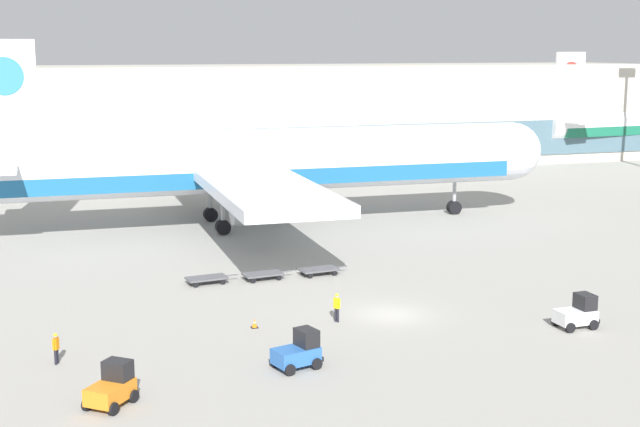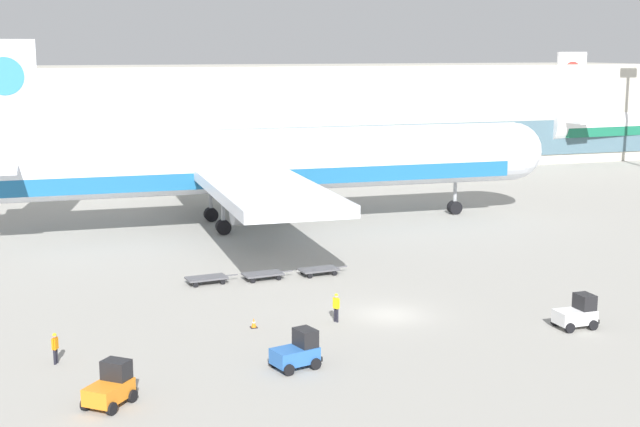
# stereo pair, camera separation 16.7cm
# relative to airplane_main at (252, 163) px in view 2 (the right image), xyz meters

# --- Properties ---
(ground_plane) EXTENTS (400.00, 400.00, 0.00)m
(ground_plane) POSITION_rel_airplane_main_xyz_m (1.25, -30.24, -5.84)
(ground_plane) COLOR #9E9B93
(terminal_building) EXTENTS (90.00, 18.20, 14.00)m
(terminal_building) POSITION_rel_airplane_main_xyz_m (23.04, 39.05, 1.15)
(terminal_building) COLOR #BCB7A8
(terminal_building) RESTS_ON ground_plane
(airplane_main) EXTENTS (58.09, 48.20, 17.00)m
(airplane_main) POSITION_rel_airplane_main_xyz_m (0.00, 0.00, 0.00)
(airplane_main) COLOR silver
(airplane_main) RESTS_ON ground_plane
(baggage_tug_foreground) EXTENTS (2.72, 2.16, 2.00)m
(baggage_tug_foreground) POSITION_rel_airplane_main_xyz_m (-6.92, -37.30, -4.96)
(baggage_tug_foreground) COLOR #2D66B7
(baggage_tug_foreground) RESTS_ON ground_plane
(baggage_tug_mid) EXTENTS (2.68, 2.78, 2.00)m
(baggage_tug_mid) POSITION_rel_airplane_main_xyz_m (-16.51, -39.26, -4.96)
(baggage_tug_mid) COLOR orange
(baggage_tug_mid) RESTS_ON ground_plane
(baggage_tug_far) EXTENTS (2.49, 1.69, 2.00)m
(baggage_tug_far) POSITION_rel_airplane_main_xyz_m (10.69, -36.04, -4.96)
(baggage_tug_far) COLOR silver
(baggage_tug_far) RESTS_ON ground_plane
(baggage_dolly_lead) EXTENTS (3.76, 1.78, 0.48)m
(baggage_dolly_lead) POSITION_rel_airplane_main_xyz_m (-8.13, -19.32, -5.45)
(baggage_dolly_lead) COLOR #56565B
(baggage_dolly_lead) RESTS_ON ground_plane
(baggage_dolly_second) EXTENTS (3.76, 1.78, 0.48)m
(baggage_dolly_second) POSITION_rel_airplane_main_xyz_m (-4.10, -19.46, -5.45)
(baggage_dolly_second) COLOR #56565B
(baggage_dolly_second) RESTS_ON ground_plane
(baggage_dolly_third) EXTENTS (3.76, 1.78, 0.48)m
(baggage_dolly_third) POSITION_rel_airplane_main_xyz_m (0.11, -19.45, -5.45)
(baggage_dolly_third) COLOR #56565B
(baggage_dolly_third) RESTS_ON ground_plane
(ground_crew_near) EXTENTS (0.36, 0.51, 1.67)m
(ground_crew_near) POSITION_rel_airplane_main_xyz_m (-18.77, -32.78, -4.86)
(ground_crew_near) COLOR black
(ground_crew_near) RESTS_ON ground_plane
(ground_crew_far) EXTENTS (0.35, 0.52, 1.77)m
(ground_crew_far) POSITION_rel_airplane_main_xyz_m (-2.44, -30.53, -4.80)
(ground_crew_far) COLOR black
(ground_crew_far) RESTS_ON ground_plane
(traffic_cone_near) EXTENTS (0.40, 0.40, 0.58)m
(traffic_cone_near) POSITION_rel_airplane_main_xyz_m (-7.44, -30.08, -5.56)
(traffic_cone_near) COLOR black
(traffic_cone_near) RESTS_ON ground_plane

